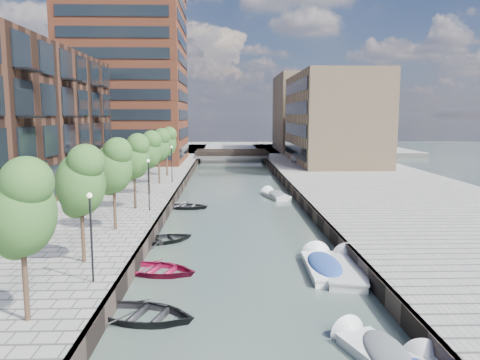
{
  "coord_description": "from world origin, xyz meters",
  "views": [
    {
      "loc": [
        -1.13,
        -12.71,
        8.54
      ],
      "look_at": [
        0.0,
        23.59,
        3.5
      ],
      "focal_mm": 35.0,
      "sensor_mm": 36.0,
      "label": 1
    }
  ],
  "objects_px": {
    "tree_0": "(20,206)",
    "motorboat_2": "(348,270)",
    "bridge": "(232,155)",
    "tree_2": "(113,165)",
    "tree_3": "(134,156)",
    "sloop_1": "(163,242)",
    "tree_6": "(166,141)",
    "sloop_3": "(186,208)",
    "sloop_4": "(186,208)",
    "sloop_0": "(143,320)",
    "motorboat_3": "(323,266)",
    "motorboat_4": "(275,195)",
    "tree_4": "(148,149)",
    "sloop_2": "(158,273)",
    "tree_1": "(80,180)",
    "motorboat_1": "(381,355)",
    "tree_5": "(159,145)",
    "car": "(298,158)"
  },
  "relations": [
    {
      "from": "tree_0",
      "to": "motorboat_2",
      "type": "distance_m",
      "value": 16.96
    },
    {
      "from": "bridge",
      "to": "tree_0",
      "type": "xyz_separation_m",
      "value": [
        -8.5,
        -68.0,
        3.92
      ]
    },
    {
      "from": "bridge",
      "to": "tree_2",
      "type": "xyz_separation_m",
      "value": [
        -8.5,
        -54.0,
        3.92
      ]
    },
    {
      "from": "tree_2",
      "to": "tree_3",
      "type": "relative_size",
      "value": 1.0
    },
    {
      "from": "sloop_1",
      "to": "tree_3",
      "type": "bearing_deg",
      "value": -0.04
    },
    {
      "from": "tree_0",
      "to": "tree_6",
      "type": "xyz_separation_m",
      "value": [
        0.0,
        42.0,
        0.0
      ]
    },
    {
      "from": "sloop_3",
      "to": "sloop_4",
      "type": "height_order",
      "value": "sloop_3"
    },
    {
      "from": "sloop_0",
      "to": "motorboat_3",
      "type": "xyz_separation_m",
      "value": [
        8.91,
        6.18,
        0.22
      ]
    },
    {
      "from": "bridge",
      "to": "tree_6",
      "type": "relative_size",
      "value": 2.18
    },
    {
      "from": "tree_6",
      "to": "motorboat_4",
      "type": "relative_size",
      "value": 1.16
    },
    {
      "from": "tree_4",
      "to": "sloop_1",
      "type": "relative_size",
      "value": 1.4
    },
    {
      "from": "sloop_2",
      "to": "sloop_3",
      "type": "height_order",
      "value": "sloop_2"
    },
    {
      "from": "bridge",
      "to": "tree_3",
      "type": "height_order",
      "value": "tree_3"
    },
    {
      "from": "sloop_3",
      "to": "tree_1",
      "type": "bearing_deg",
      "value": -178.16
    },
    {
      "from": "motorboat_1",
      "to": "motorboat_2",
      "type": "height_order",
      "value": "motorboat_2"
    },
    {
      "from": "tree_5",
      "to": "sloop_2",
      "type": "relative_size",
      "value": 1.34
    },
    {
      "from": "sloop_2",
      "to": "car",
      "type": "height_order",
      "value": "car"
    },
    {
      "from": "bridge",
      "to": "motorboat_2",
      "type": "relative_size",
      "value": 2.22
    },
    {
      "from": "tree_0",
      "to": "tree_2",
      "type": "bearing_deg",
      "value": 90.0
    },
    {
      "from": "tree_3",
      "to": "sloop_2",
      "type": "distance_m",
      "value": 14.59
    },
    {
      "from": "tree_0",
      "to": "tree_4",
      "type": "height_order",
      "value": "same"
    },
    {
      "from": "tree_3",
      "to": "car",
      "type": "height_order",
      "value": "tree_3"
    },
    {
      "from": "tree_3",
      "to": "motorboat_4",
      "type": "distance_m",
      "value": 17.21
    },
    {
      "from": "tree_1",
      "to": "sloop_4",
      "type": "xyz_separation_m",
      "value": [
        3.67,
        18.83,
        -5.31
      ]
    },
    {
      "from": "sloop_1",
      "to": "sloop_2",
      "type": "bearing_deg",
      "value": 159.97
    },
    {
      "from": "motorboat_1",
      "to": "car",
      "type": "xyz_separation_m",
      "value": [
        6.22,
        59.09,
        1.52
      ]
    },
    {
      "from": "car",
      "to": "sloop_0",
      "type": "bearing_deg",
      "value": -109.48
    },
    {
      "from": "tree_0",
      "to": "sloop_3",
      "type": "distance_m",
      "value": 26.96
    },
    {
      "from": "sloop_2",
      "to": "motorboat_4",
      "type": "bearing_deg",
      "value": -2.32
    },
    {
      "from": "bridge",
      "to": "sloop_2",
      "type": "bearing_deg",
      "value": -94.62
    },
    {
      "from": "tree_5",
      "to": "motorboat_1",
      "type": "distance_m",
      "value": 38.99
    },
    {
      "from": "tree_1",
      "to": "car",
      "type": "relative_size",
      "value": 1.43
    },
    {
      "from": "sloop_2",
      "to": "motorboat_1",
      "type": "distance_m",
      "value": 13.1
    },
    {
      "from": "tree_6",
      "to": "sloop_4",
      "type": "height_order",
      "value": "tree_6"
    },
    {
      "from": "tree_1",
      "to": "sloop_2",
      "type": "xyz_separation_m",
      "value": [
        3.64,
        0.9,
        -5.31
      ]
    },
    {
      "from": "sloop_0",
      "to": "motorboat_2",
      "type": "height_order",
      "value": "motorboat_2"
    },
    {
      "from": "sloop_4",
      "to": "sloop_0",
      "type": "bearing_deg",
      "value": -165.38
    },
    {
      "from": "car",
      "to": "tree_0",
      "type": "bearing_deg",
      "value": -112.47
    },
    {
      "from": "tree_0",
      "to": "tree_3",
      "type": "distance_m",
      "value": 21.0
    },
    {
      "from": "tree_5",
      "to": "tree_0",
      "type": "bearing_deg",
      "value": -90.0
    },
    {
      "from": "tree_6",
      "to": "motorboat_3",
      "type": "distance_m",
      "value": 36.41
    },
    {
      "from": "tree_6",
      "to": "motorboat_3",
      "type": "xyz_separation_m",
      "value": [
        12.77,
        -33.72,
        -5.09
      ]
    },
    {
      "from": "tree_6",
      "to": "car",
      "type": "bearing_deg",
      "value": 39.4
    },
    {
      "from": "sloop_2",
      "to": "motorboat_3",
      "type": "xyz_separation_m",
      "value": [
        9.13,
        0.38,
        0.22
      ]
    },
    {
      "from": "tree_2",
      "to": "sloop_1",
      "type": "distance_m",
      "value": 6.15
    },
    {
      "from": "sloop_3",
      "to": "bridge",
      "type": "bearing_deg",
      "value": 6.17
    },
    {
      "from": "sloop_2",
      "to": "sloop_1",
      "type": "bearing_deg",
      "value": 23.0
    },
    {
      "from": "tree_2",
      "to": "sloop_3",
      "type": "bearing_deg",
      "value": 73.13
    },
    {
      "from": "motorboat_1",
      "to": "car",
      "type": "distance_m",
      "value": 59.43
    },
    {
      "from": "sloop_3",
      "to": "motorboat_1",
      "type": "distance_m",
      "value": 29.11
    }
  ]
}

